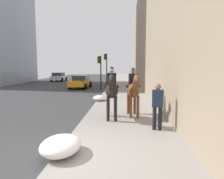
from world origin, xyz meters
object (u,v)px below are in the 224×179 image
pedestrian_greeting (158,103)px  traffic_light_near_curb (100,67)px  car_mid_lane (59,77)px  car_near_lane (81,82)px  mounted_horse_far (133,89)px  traffic_light_far_curb (106,65)px  mounted_horse_near (112,90)px

pedestrian_greeting → traffic_light_near_curb: 13.97m
car_mid_lane → car_near_lane: bearing=-152.1°
car_near_lane → traffic_light_near_curb: traffic_light_near_curb is taller
mounted_horse_far → traffic_light_far_curb: bearing=-176.6°
mounted_horse_far → car_near_lane: size_ratio=0.52×
mounted_horse_far → traffic_light_near_curb: 11.76m
mounted_horse_far → pedestrian_greeting: 2.22m
traffic_light_near_curb → mounted_horse_far: bearing=-166.1°
mounted_horse_near → traffic_light_far_curb: bearing=-177.5°
traffic_light_near_curb → traffic_light_far_curb: 4.26m
traffic_light_far_curb → mounted_horse_near: bearing=-174.4°
mounted_horse_near → traffic_light_far_curb: 16.32m
car_mid_lane → traffic_light_near_curb: size_ratio=1.16×
traffic_light_far_curb → pedestrian_greeting: bearing=-169.3°
mounted_horse_near → car_mid_lane: (24.99, 10.22, -0.65)m
mounted_horse_near → traffic_light_near_curb: traffic_light_near_curb is taller
pedestrian_greeting → car_mid_lane: bearing=32.2°
pedestrian_greeting → car_mid_lane: 29.06m
car_near_lane → car_mid_lane: bearing=-148.9°
mounted_horse_near → car_near_lane: size_ratio=0.53×
mounted_horse_far → pedestrian_greeting: size_ratio=1.34×
car_near_lane → car_mid_lane: (10.99, 5.95, 0.01)m
mounted_horse_near → car_mid_lane: size_ratio=0.57×
pedestrian_greeting → traffic_light_near_curb: traffic_light_near_curb is taller
car_near_lane → car_mid_lane: same height
car_near_lane → car_mid_lane: size_ratio=1.08×
traffic_light_near_curb → traffic_light_far_curb: size_ratio=0.88×
mounted_horse_near → car_near_lane: 14.65m
car_near_lane → traffic_light_near_curb: bearing=52.2°
mounted_horse_far → car_mid_lane: mounted_horse_far is taller
mounted_horse_near → mounted_horse_far: (0.57, -0.96, -0.04)m
mounted_horse_far → car_mid_lane: (24.42, 11.18, -0.61)m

